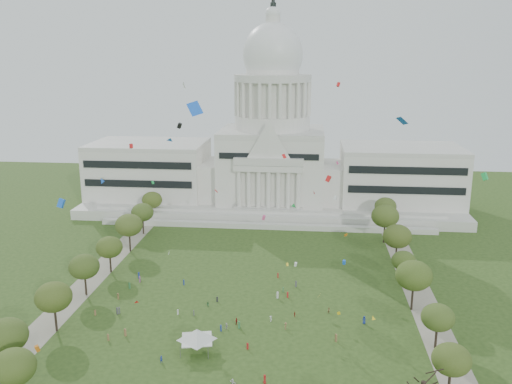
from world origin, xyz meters
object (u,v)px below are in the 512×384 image
at_px(big_bare_tree, 424,378).
at_px(person_0, 364,320).
at_px(event_tent, 197,335).
at_px(capitol, 272,157).

relative_size(big_bare_tree, person_0, 6.21).
bearing_deg(person_0, big_bare_tree, -53.39).
height_order(event_tent, person_0, event_tent).
bearing_deg(event_tent, person_0, 23.44).
bearing_deg(capitol, big_bare_tree, -74.98).
distance_m(big_bare_tree, person_0, 37.75).
relative_size(big_bare_tree, event_tent, 1.15).
bearing_deg(capitol, person_0, -73.61).
bearing_deg(person_0, event_tent, -130.90).
xyz_separation_m(capitol, event_tent, (-8.01, -122.20, -18.21)).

